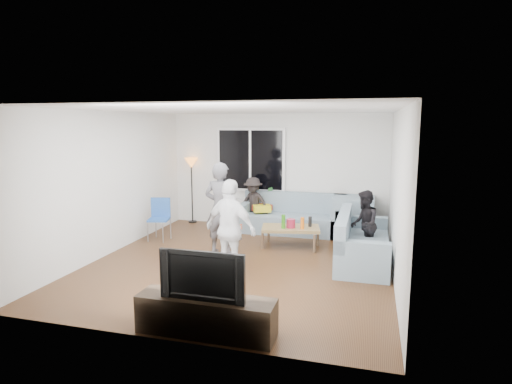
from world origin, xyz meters
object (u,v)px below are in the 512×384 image
(player_left, at_px, (221,209))
(spectator_right, at_px, (364,224))
(spectator_back, at_px, (253,204))
(floor_lamp, at_px, (192,191))
(tv_console, at_px, (206,316))
(side_chair, at_px, (159,220))
(sofa_right_section, at_px, (363,238))
(television, at_px, (205,273))
(sofa_back_section, at_px, (292,214))
(coffee_table, at_px, (290,237))
(player_right, at_px, (231,229))

(player_left, distance_m, spectator_right, 2.58)
(spectator_back, bearing_deg, floor_lamp, -178.37)
(tv_console, bearing_deg, player_left, 106.75)
(side_chair, bearing_deg, sofa_right_section, -18.50)
(spectator_back, xyz_separation_m, tv_console, (0.80, -4.80, -0.38))
(tv_console, relative_size, television, 1.62)
(sofa_back_section, distance_m, spectator_back, 0.91)
(side_chair, relative_size, tv_console, 0.54)
(sofa_back_section, bearing_deg, floor_lamp, 172.79)
(player_left, distance_m, television, 3.02)
(sofa_right_section, distance_m, side_chair, 4.08)
(television, bearing_deg, coffee_table, 85.66)
(player_right, xyz_separation_m, spectator_right, (1.96, 1.57, -0.16))
(side_chair, distance_m, television, 4.19)
(player_right, relative_size, television, 1.56)
(sofa_back_section, bearing_deg, sofa_right_section, -47.24)
(player_left, bearing_deg, side_chair, -14.46)
(floor_lamp, bearing_deg, spectator_back, -10.10)
(tv_console, bearing_deg, side_chair, 125.22)
(floor_lamp, bearing_deg, spectator_right, -23.00)
(player_right, bearing_deg, floor_lamp, -38.89)
(tv_console, bearing_deg, spectator_back, 99.44)
(coffee_table, xyz_separation_m, player_right, (-0.58, -1.88, 0.57))
(sofa_right_section, xyz_separation_m, floor_lamp, (-4.07, 2.00, 0.36))
(coffee_table, height_order, spectator_back, spectator_back)
(player_left, height_order, spectator_back, player_left)
(player_right, height_order, spectator_right, player_right)
(coffee_table, relative_size, side_chair, 1.28)
(coffee_table, xyz_separation_m, television, (-0.28, -3.67, 0.52))
(player_left, distance_m, tv_console, 3.08)
(sofa_right_section, distance_m, coffee_table, 1.51)
(sofa_right_section, bearing_deg, television, 151.74)
(floor_lamp, relative_size, spectator_right, 1.28)
(sofa_back_section, distance_m, side_chair, 2.85)
(tv_console, distance_m, television, 0.50)
(spectator_back, relative_size, tv_console, 0.74)
(coffee_table, height_order, player_right, player_right)
(tv_console, bearing_deg, television, 180.00)
(coffee_table, distance_m, player_left, 1.53)
(side_chair, xyz_separation_m, television, (2.41, -3.42, 0.29))
(side_chair, height_order, player_left, player_left)
(tv_console, height_order, television, television)
(sofa_right_section, xyz_separation_m, side_chair, (-4.07, 0.33, 0.01))
(sofa_right_section, bearing_deg, sofa_back_section, 42.76)
(side_chair, xyz_separation_m, tv_console, (2.41, -3.42, -0.21))
(sofa_right_section, xyz_separation_m, spectator_right, (0.00, 0.28, 0.18))
(player_right, height_order, television, player_right)
(spectator_right, bearing_deg, sofa_back_section, -134.47)
(sofa_back_section, xyz_separation_m, sofa_right_section, (1.56, -1.69, 0.00))
(player_left, bearing_deg, coffee_table, -141.44)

